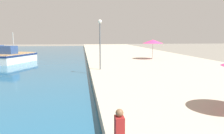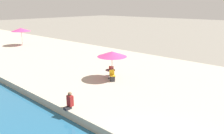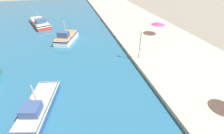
% 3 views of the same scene
% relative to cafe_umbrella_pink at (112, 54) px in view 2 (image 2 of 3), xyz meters
% --- Properties ---
extents(cafe_umbrella_pink, '(2.41, 2.41, 2.31)m').
position_rel_cafe_umbrella_pink_xyz_m(cafe_umbrella_pink, '(0.00, 0.00, 0.00)').
color(cafe_umbrella_pink, '#B7B7B7').
rests_on(cafe_umbrella_pink, quay_promenade).
extents(cafe_umbrella_white, '(2.80, 2.80, 2.60)m').
position_rel_cafe_umbrella_pink_xyz_m(cafe_umbrella_white, '(2.71, 20.65, 0.26)').
color(cafe_umbrella_white, '#B7B7B7').
rests_on(cafe_umbrella_white, quay_promenade).
extents(cafe_table, '(0.80, 0.80, 0.74)m').
position_rel_cafe_umbrella_pink_xyz_m(cafe_table, '(-0.06, 0.13, -1.56)').
color(cafe_table, '#333338').
rests_on(cafe_table, quay_promenade).
extents(cafe_chair_left, '(0.58, 0.57, 0.91)m').
position_rel_cafe_umbrella_pink_xyz_m(cafe_chair_left, '(0.54, 0.54, -1.77)').
color(cafe_chair_left, '#2D2D33').
rests_on(cafe_chair_left, quay_promenade).
extents(cafe_chair_right, '(0.57, 0.58, 0.91)m').
position_rel_cafe_umbrella_pink_xyz_m(cafe_chair_right, '(-0.47, -0.46, -1.77)').
color(cafe_chair_right, '#2D2D33').
rests_on(cafe_chair_right, quay_promenade).
extents(person_at_quay, '(0.55, 0.36, 1.02)m').
position_rel_cafe_umbrella_pink_xyz_m(person_at_quay, '(-5.72, -1.75, -1.64)').
color(person_at_quay, '#232328').
rests_on(person_at_quay, quay_promenade).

